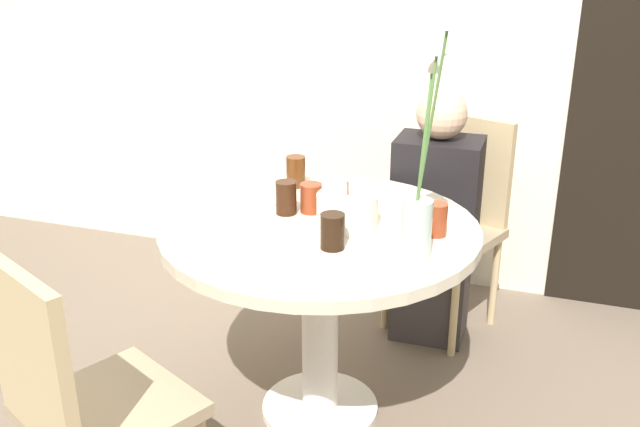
# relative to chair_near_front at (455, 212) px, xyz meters

# --- Properties ---
(ground_plane) EXTENTS (16.00, 16.00, 0.00)m
(ground_plane) POSITION_rel_chair_near_front_xyz_m (-0.33, -0.82, -0.52)
(ground_plane) COLOR #6B5B4C
(wall_back) EXTENTS (8.00, 0.05, 2.60)m
(wall_back) POSITION_rel_chair_near_front_xyz_m (-0.33, 0.40, 0.78)
(wall_back) COLOR beige
(wall_back) RESTS_ON ground_plane
(dining_table) EXTENTS (1.05, 1.05, 0.74)m
(dining_table) POSITION_rel_chair_near_front_xyz_m (-0.33, -0.82, 0.07)
(dining_table) COLOR beige
(dining_table) RESTS_ON ground_plane
(chair_near_front) EXTENTS (0.52, 0.52, 0.92)m
(chair_near_front) POSITION_rel_chair_near_front_xyz_m (0.00, 0.00, 0.00)
(chair_near_front) COLOR #9E896B
(chair_near_front) RESTS_ON ground_plane
(chair_left_flank) EXTENTS (0.53, 0.53, 0.92)m
(chair_left_flank) POSITION_rel_chair_near_front_xyz_m (-0.72, -1.62, 0.00)
(chair_left_flank) COLOR #9E896B
(chair_left_flank) RESTS_ON ground_plane
(birthday_cake) EXTENTS (0.20, 0.20, 0.15)m
(birthday_cake) POSITION_rel_chair_near_front_xyz_m (-0.25, -0.80, 0.27)
(birthday_cake) COLOR white
(birthday_cake) RESTS_ON dining_table
(flower_vase) EXTENTS (0.12, 0.21, 0.70)m
(flower_vase) POSITION_rel_chair_near_front_xyz_m (0.02, -0.96, 0.42)
(flower_vase) COLOR #B2C6C1
(flower_vase) RESTS_ON dining_table
(side_plate) EXTENTS (0.22, 0.22, 0.01)m
(side_plate) POSITION_rel_chair_near_front_xyz_m (-0.64, -0.69, 0.22)
(side_plate) COLOR silver
(side_plate) RESTS_ON dining_table
(drink_glass_0) EXTENTS (0.07, 0.07, 0.11)m
(drink_glass_0) POSITION_rel_chair_near_front_xyz_m (-0.24, -0.99, 0.27)
(drink_glass_0) COLOR black
(drink_glass_0) RESTS_ON dining_table
(drink_glass_1) EXTENTS (0.07, 0.07, 0.12)m
(drink_glass_1) POSITION_rel_chair_near_front_xyz_m (-0.54, -0.49, 0.28)
(drink_glass_1) COLOR #51280F
(drink_glass_1) RESTS_ON dining_table
(drink_glass_2) EXTENTS (0.08, 0.08, 0.10)m
(drink_glass_2) POSITION_rel_chair_near_front_xyz_m (-0.40, -0.72, 0.27)
(drink_glass_2) COLOR maroon
(drink_glass_2) RESTS_ON dining_table
(drink_glass_3) EXTENTS (0.07, 0.07, 0.11)m
(drink_glass_3) POSITION_rel_chair_near_front_xyz_m (-0.48, -0.76, 0.28)
(drink_glass_3) COLOR #33190C
(drink_glass_3) RESTS_ON dining_table
(drink_glass_4) EXTENTS (0.07, 0.07, 0.11)m
(drink_glass_4) POSITION_rel_chair_near_front_xyz_m (0.04, -0.78, 0.27)
(drink_glass_4) COLOR maroon
(drink_glass_4) RESTS_ON dining_table
(person_boy) EXTENTS (0.34, 0.24, 1.08)m
(person_boy) POSITION_rel_chair_near_front_xyz_m (-0.06, -0.15, -0.01)
(person_boy) COLOR #383333
(person_boy) RESTS_ON ground_plane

